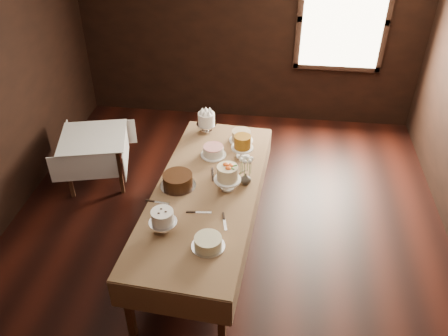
# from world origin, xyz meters

# --- Properties ---
(floor) EXTENTS (5.00, 6.00, 0.01)m
(floor) POSITION_xyz_m (0.00, 0.00, 0.00)
(floor) COLOR black
(floor) RESTS_ON ground
(wall_back) EXTENTS (5.00, 0.02, 2.80)m
(wall_back) POSITION_xyz_m (0.00, 3.00, 1.40)
(wall_back) COLOR black
(wall_back) RESTS_ON ground
(window) EXTENTS (1.10, 0.05, 1.30)m
(window) POSITION_xyz_m (1.30, 2.94, 1.60)
(window) COLOR #FFEABF
(window) RESTS_ON wall_back
(display_table) EXTENTS (1.19, 2.65, 0.80)m
(display_table) POSITION_xyz_m (-0.16, 0.02, 0.74)
(display_table) COLOR #402111
(display_table) RESTS_ON ground
(side_table) EXTENTS (0.96, 0.96, 0.66)m
(side_table) POSITION_xyz_m (-1.74, 1.05, 0.59)
(side_table) COLOR #402111
(side_table) RESTS_ON ground
(cake_meringue) EXTENTS (0.26, 0.26, 0.25)m
(cake_meringue) POSITION_xyz_m (-0.33, 1.13, 0.92)
(cake_meringue) COLOR silver
(cake_meringue) RESTS_ON display_table
(cake_speckled) EXTENTS (0.28, 0.28, 0.13)m
(cake_speckled) POSITION_xyz_m (0.10, 0.97, 0.86)
(cake_speckled) COLOR white
(cake_speckled) RESTS_ON display_table
(cake_lattice) EXTENTS (0.28, 0.28, 0.11)m
(cake_lattice) POSITION_xyz_m (-0.17, 0.63, 0.85)
(cake_lattice) COLOR white
(cake_lattice) RESTS_ON display_table
(cake_caramel) EXTENTS (0.24, 0.24, 0.28)m
(cake_caramel) POSITION_xyz_m (0.14, 0.64, 0.92)
(cake_caramel) COLOR white
(cake_caramel) RESTS_ON display_table
(cake_chocolate) EXTENTS (0.40, 0.40, 0.14)m
(cake_chocolate) POSITION_xyz_m (-0.45, 0.04, 0.87)
(cake_chocolate) COLOR silver
(cake_chocolate) RESTS_ON display_table
(cake_flowers) EXTENTS (0.27, 0.27, 0.28)m
(cake_flowers) POSITION_xyz_m (0.05, 0.06, 0.92)
(cake_flowers) COLOR white
(cake_flowers) RESTS_ON display_table
(cake_swirl) EXTENTS (0.28, 0.28, 0.23)m
(cake_swirl) POSITION_xyz_m (-0.44, -0.61, 0.90)
(cake_swirl) COLOR silver
(cake_swirl) RESTS_ON display_table
(cake_cream) EXTENTS (0.29, 0.29, 0.10)m
(cake_cream) POSITION_xyz_m (-0.01, -0.76, 0.85)
(cake_cream) COLOR silver
(cake_cream) RESTS_ON display_table
(cake_server_a) EXTENTS (0.24, 0.05, 0.01)m
(cake_server_a) POSITION_xyz_m (-0.13, -0.33, 0.80)
(cake_server_a) COLOR silver
(cake_server_a) RESTS_ON display_table
(cake_server_b) EXTENTS (0.08, 0.24, 0.01)m
(cake_server_b) POSITION_xyz_m (0.09, -0.47, 0.80)
(cake_server_b) COLOR silver
(cake_server_b) RESTS_ON display_table
(cake_server_c) EXTENTS (0.07, 0.24, 0.01)m
(cake_server_c) POSITION_xyz_m (-0.14, 0.32, 0.80)
(cake_server_c) COLOR silver
(cake_server_c) RESTS_ON display_table
(cake_server_d) EXTENTS (0.15, 0.22, 0.01)m
(cake_server_d) POSITION_xyz_m (0.16, 0.34, 0.80)
(cake_server_d) COLOR silver
(cake_server_d) RESTS_ON display_table
(cake_server_e) EXTENTS (0.24, 0.05, 0.01)m
(cake_server_e) POSITION_xyz_m (-0.55, -0.24, 0.80)
(cake_server_e) COLOR silver
(cake_server_e) RESTS_ON display_table
(flower_vase) EXTENTS (0.12, 0.12, 0.12)m
(flower_vase) POSITION_xyz_m (0.22, 0.17, 0.86)
(flower_vase) COLOR #2D2823
(flower_vase) RESTS_ON display_table
(flower_bouquet) EXTENTS (0.14, 0.14, 0.20)m
(flower_bouquet) POSITION_xyz_m (0.22, 0.17, 1.04)
(flower_bouquet) COLOR white
(flower_bouquet) RESTS_ON flower_vase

